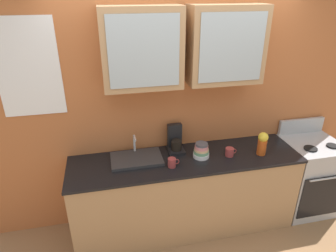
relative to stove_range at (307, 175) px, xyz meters
name	(u,v)px	position (x,y,z in m)	size (l,w,h in m)	color
ground_plane	(184,224)	(-1.52, 0.00, -0.45)	(10.00, 10.00, 0.00)	#936B47
back_wall_unit	(179,91)	(-1.53, 0.32, 1.08)	(4.28, 0.42, 2.79)	#B76638
counter	(185,193)	(-1.52, 0.00, -0.01)	(2.41, 0.64, 0.89)	#A87F56
stove_range	(307,175)	(0.00, 0.00, 0.00)	(0.61, 0.65, 1.07)	#ADAFB5
sink_faucet	(136,158)	(-2.03, 0.09, 0.46)	(0.52, 0.34, 0.22)	#2D2D30
bowl_stack	(201,151)	(-1.36, 0.00, 0.51)	(0.17, 0.17, 0.16)	white
vase	(262,143)	(-0.72, -0.08, 0.57)	(0.10, 0.10, 0.25)	#BF4C19
cup_near_sink	(172,163)	(-1.70, -0.12, 0.49)	(0.12, 0.08, 0.09)	#993838
cup_near_bowls	(230,152)	(-1.06, -0.04, 0.49)	(0.12, 0.09, 0.09)	#993838
coffee_maker	(175,141)	(-1.59, 0.20, 0.55)	(0.17, 0.20, 0.29)	black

